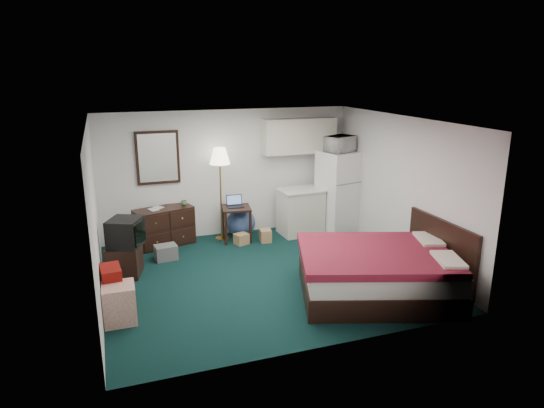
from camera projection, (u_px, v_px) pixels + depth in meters
name	position (u px, v px, depth m)	size (l,w,h in m)	color
floor	(264.00, 275.00, 7.92)	(5.00, 4.50, 0.01)	black
ceiling	(263.00, 121.00, 7.24)	(5.00, 4.50, 0.01)	white
walls	(264.00, 201.00, 7.58)	(5.01, 4.51, 2.50)	white
mirror	(158.00, 158.00, 9.06)	(0.80, 0.06, 1.00)	white
upper_cabinets	(299.00, 136.00, 9.74)	(1.50, 0.35, 0.70)	silver
headboard	(441.00, 251.00, 7.44)	(0.06, 1.56, 1.00)	black
dresser	(164.00, 227.00, 9.18)	(1.07, 0.49, 0.73)	black
floor_lamp	(221.00, 194.00, 9.37)	(0.39, 0.39, 1.81)	#BE9340
desk	(237.00, 224.00, 9.45)	(0.53, 0.53, 0.68)	black
exercise_ball	(241.00, 223.00, 9.67)	(0.57, 0.57, 0.57)	#344D82
kitchen_counter	(300.00, 212.00, 9.81)	(0.82, 0.63, 0.90)	silver
fridge	(338.00, 192.00, 9.85)	(0.69, 0.69, 1.67)	white
bed	(377.00, 273.00, 7.14)	(2.18, 1.70, 0.70)	#600612
tv_stand	(124.00, 260.00, 7.87)	(0.50, 0.55, 0.50)	black
suitcase	(112.00, 290.00, 6.63)	(0.26, 0.41, 0.67)	maroon
retail_box	(119.00, 304.00, 6.40)	(0.42, 0.42, 0.52)	silver
file_bin	(166.00, 252.00, 8.54)	(0.37, 0.28, 0.26)	slate
cardboard_box_a	(241.00, 239.00, 9.29)	(0.25, 0.21, 0.21)	#9E7D53
cardboard_box_b	(265.00, 236.00, 9.42)	(0.21, 0.24, 0.24)	#9E7D53
laptop	(235.00, 202.00, 9.33)	(0.31, 0.25, 0.21)	black
crt_tv	(125.00, 232.00, 7.74)	(0.49, 0.53, 0.45)	black
microwave	(340.00, 142.00, 9.51)	(0.57, 0.32, 0.39)	white
book_a	(149.00, 205.00, 8.90)	(0.15, 0.02, 0.21)	#9E7D53
book_b	(154.00, 204.00, 9.02)	(0.15, 0.02, 0.20)	#9E7D53
mug	(184.00, 202.00, 9.25)	(0.12, 0.09, 0.12)	#487E40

